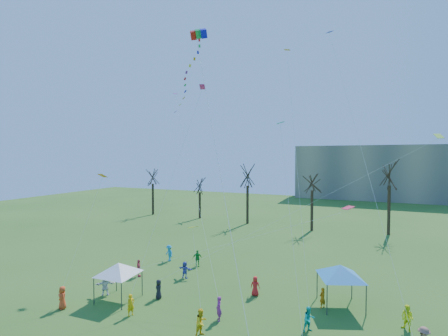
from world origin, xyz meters
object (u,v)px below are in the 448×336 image
at_px(distant_building, 411,173).
at_px(canopy_tent_blue, 340,271).
at_px(big_box_kite, 191,77).
at_px(canopy_tent_white, 119,268).

relative_size(distant_building, canopy_tent_blue, 14.52).
bearing_deg(big_box_kite, canopy_tent_white, -139.85).
distance_m(distant_building, big_box_kite, 79.71).
relative_size(distant_building, canopy_tent_white, 14.54).
relative_size(big_box_kite, canopy_tent_white, 6.05).
bearing_deg(distant_building, big_box_kite, -109.83).
xyz_separation_m(big_box_kite, canopy_tent_blue, (12.22, 2.10, -15.92)).
height_order(big_box_kite, canopy_tent_white, big_box_kite).
distance_m(big_box_kite, canopy_tent_white, 17.22).
xyz_separation_m(canopy_tent_white, canopy_tent_blue, (16.88, 6.02, 0.18)).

